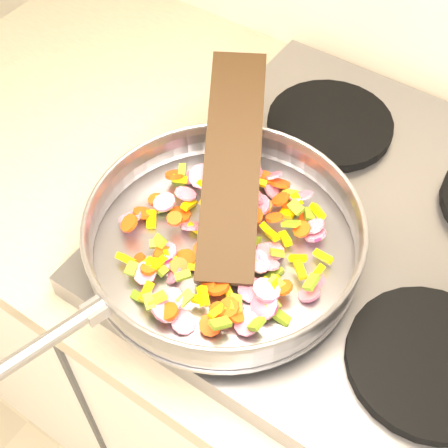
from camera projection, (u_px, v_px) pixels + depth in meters
The scene contains 7 objects.
cooktop at pixel (369, 238), 0.85m from camera, with size 0.60×0.60×0.04m, color #939399.
grate_fl at pixel (225, 247), 0.80m from camera, with size 0.19×0.19×0.02m, color black.
grate_fr at pixel (429, 361), 0.70m from camera, with size 0.19×0.19×0.02m, color black.
grate_bl at pixel (330, 124), 0.94m from camera, with size 0.19×0.19×0.02m, color black.
saute_pan at pixel (223, 235), 0.76m from camera, with size 0.39×0.54×0.06m.
vegetable_heap at pixel (227, 242), 0.77m from camera, with size 0.28×0.29×0.05m.
wooden_spatula at pixel (232, 163), 0.78m from camera, with size 0.31×0.07×0.01m, color black.
Camera 1 is at (-0.58, 1.14, 1.60)m, focal length 50.00 mm.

